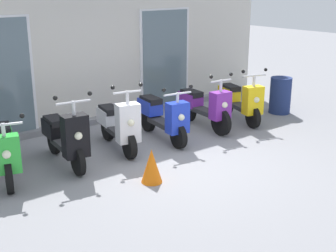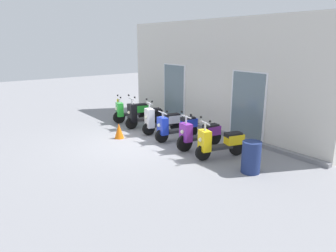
# 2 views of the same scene
# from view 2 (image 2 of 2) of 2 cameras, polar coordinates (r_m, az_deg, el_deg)

# --- Properties ---
(ground_plane) EXTENTS (40.00, 40.00, 0.00)m
(ground_plane) POSITION_cam_2_polar(r_m,az_deg,el_deg) (10.31, -4.88, -3.01)
(ground_plane) COLOR gray
(storefront_facade) EXTENTS (9.61, 0.50, 3.98)m
(storefront_facade) POSITION_cam_2_polar(r_m,az_deg,el_deg) (11.76, 7.65, 8.79)
(storefront_facade) COLOR beige
(storefront_facade) RESTS_ON ground_plane
(scooter_green) EXTENTS (0.75, 1.50, 1.13)m
(scooter_green) POSITION_cam_2_polar(r_m,az_deg,el_deg) (12.81, -6.71, 2.75)
(scooter_green) COLOR black
(scooter_green) RESTS_ON ground_plane
(scooter_black) EXTENTS (0.60, 1.58, 1.29)m
(scooter_black) POSITION_cam_2_polar(r_m,az_deg,el_deg) (11.98, -4.48, 2.02)
(scooter_black) COLOR black
(scooter_black) RESTS_ON ground_plane
(scooter_white) EXTENTS (0.66, 1.52, 1.28)m
(scooter_white) POSITION_cam_2_polar(r_m,az_deg,el_deg) (11.17, -1.18, 0.99)
(scooter_white) COLOR black
(scooter_white) RESTS_ON ground_plane
(scooter_blue) EXTENTS (0.63, 1.60, 1.13)m
(scooter_blue) POSITION_cam_2_polar(r_m,az_deg,el_deg) (10.41, 1.57, -0.11)
(scooter_blue) COLOR black
(scooter_blue) RESTS_ON ground_plane
(scooter_purple) EXTENTS (0.55, 1.65, 1.21)m
(scooter_purple) POSITION_cam_2_polar(r_m,az_deg,el_deg) (9.65, 5.78, -1.43)
(scooter_purple) COLOR black
(scooter_purple) RESTS_ON ground_plane
(scooter_yellow) EXTENTS (0.76, 1.51, 1.21)m
(scooter_yellow) POSITION_cam_2_polar(r_m,az_deg,el_deg) (8.94, 9.43, -2.95)
(scooter_yellow) COLOR black
(scooter_yellow) RESTS_ON ground_plane
(trash_bin) EXTENTS (0.48, 0.48, 0.82)m
(trash_bin) POSITION_cam_2_polar(r_m,az_deg,el_deg) (8.14, 14.91, -5.51)
(trash_bin) COLOR navy
(trash_bin) RESTS_ON ground_plane
(traffic_cone) EXTENTS (0.32, 0.32, 0.52)m
(traffic_cone) POSITION_cam_2_polar(r_m,az_deg,el_deg) (10.78, -8.91, -0.89)
(traffic_cone) COLOR orange
(traffic_cone) RESTS_ON ground_plane
(curb_bollard) EXTENTS (0.12, 0.12, 0.70)m
(curb_bollard) POSITION_cam_2_polar(r_m,az_deg,el_deg) (14.32, -9.02, 3.50)
(curb_bollard) COLOR yellow
(curb_bollard) RESTS_ON ground_plane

